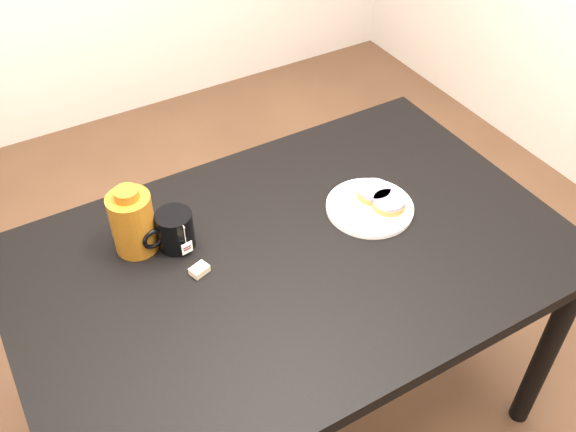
{
  "coord_description": "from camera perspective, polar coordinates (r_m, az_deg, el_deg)",
  "views": [
    {
      "loc": [
        -0.58,
        -0.98,
        1.92
      ],
      "look_at": [
        0.03,
        0.07,
        0.81
      ],
      "focal_mm": 40.0,
      "sensor_mm": 36.0,
      "label": 1
    }
  ],
  "objects": [
    {
      "name": "bagel_back",
      "position": [
        1.78,
        7.67,
        2.13
      ],
      "size": [
        0.1,
        0.1,
        0.03
      ],
      "color": "brown",
      "rests_on": "plate"
    },
    {
      "name": "plate",
      "position": [
        1.76,
        7.27,
        0.81
      ],
      "size": [
        0.24,
        0.24,
        0.02
      ],
      "color": "white",
      "rests_on": "table"
    },
    {
      "name": "ground_plane",
      "position": [
        2.23,
        0.35,
        -16.86
      ],
      "size": [
        4.0,
        4.0,
        0.0
      ],
      "primitive_type": "plane",
      "color": "brown"
    },
    {
      "name": "bagel_front",
      "position": [
        1.75,
        8.95,
        1.16
      ],
      "size": [
        0.13,
        0.13,
        0.03
      ],
      "color": "brown",
      "rests_on": "plate"
    },
    {
      "name": "bagel_package",
      "position": [
        1.63,
        -13.65,
        -0.5
      ],
      "size": [
        0.12,
        0.12,
        0.19
      ],
      "rotation": [
        0.0,
        0.0,
        0.15
      ],
      "color": "#69380D",
      "rests_on": "table"
    },
    {
      "name": "table",
      "position": [
        1.69,
        0.44,
        -5.26
      ],
      "size": [
        1.4,
        0.9,
        0.75
      ],
      "color": "black",
      "rests_on": "ground_plane"
    },
    {
      "name": "teabag_pouch",
      "position": [
        1.59,
        -7.88,
        -4.77
      ],
      "size": [
        0.05,
        0.04,
        0.02
      ],
      "primitive_type": "cube",
      "rotation": [
        0.0,
        0.0,
        0.3
      ],
      "color": "#C6B793",
      "rests_on": "table"
    },
    {
      "name": "mug",
      "position": [
        1.64,
        -10.06,
        -1.26
      ],
      "size": [
        0.14,
        0.11,
        0.1
      ],
      "rotation": [
        0.0,
        0.0,
        0.13
      ],
      "color": "black",
      "rests_on": "table"
    }
  ]
}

